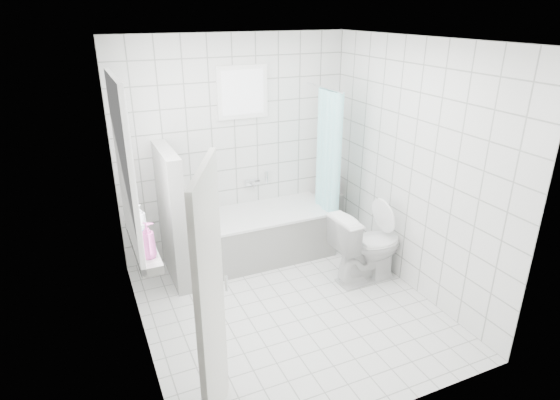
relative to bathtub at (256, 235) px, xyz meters
name	(u,v)px	position (x,y,z in m)	size (l,w,h in m)	color
ground	(288,308)	(-0.09, -1.12, -0.29)	(3.00, 3.00, 0.00)	white
ceiling	(290,40)	(-0.09, -1.12, 2.31)	(3.00, 3.00, 0.00)	white
wall_back	(235,148)	(-0.09, 0.38, 1.01)	(2.80, 0.02, 2.60)	white
wall_front	(388,265)	(-0.09, -2.62, 1.01)	(2.80, 0.02, 2.60)	white
wall_left	(131,215)	(-1.49, -1.12, 1.01)	(0.02, 3.00, 2.60)	white
wall_right	(412,169)	(1.31, -1.12, 1.01)	(0.02, 3.00, 2.60)	white
window_left	(128,168)	(-1.44, -0.82, 1.31)	(0.01, 0.90, 1.40)	white
window_back	(243,92)	(0.01, 0.33, 1.66)	(0.50, 0.01, 0.50)	white
window_sill	(143,245)	(-1.40, -0.82, 0.57)	(0.18, 1.02, 0.08)	white
door	(212,313)	(-1.17, -2.24, 0.71)	(0.04, 0.80, 2.00)	silver
bathtub	(256,235)	(0.00, 0.00, 0.00)	(1.84, 0.77, 0.58)	white
partition_wall	(172,216)	(-0.99, -0.05, 0.46)	(0.15, 0.85, 1.50)	white
tiled_ledge	(327,213)	(1.13, 0.25, -0.02)	(0.40, 0.24, 0.55)	white
toilet	(367,246)	(0.94, -0.97, 0.12)	(0.46, 0.81, 0.82)	white
curtain_rod	(324,88)	(0.86, -0.02, 1.71)	(0.02, 0.02, 0.80)	silver
shower_curtain	(327,166)	(0.86, -0.16, 0.81)	(0.14, 0.48, 1.78)	#52F1F2
tub_faucet	(252,182)	(0.10, 0.33, 0.56)	(0.18, 0.06, 0.06)	silver
sill_bottles	(143,230)	(-1.39, -0.89, 0.74)	(0.17, 0.77, 0.32)	#349BEB
ledge_bottles	(330,186)	(1.16, 0.24, 0.37)	(0.16, 0.18, 0.24)	orange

